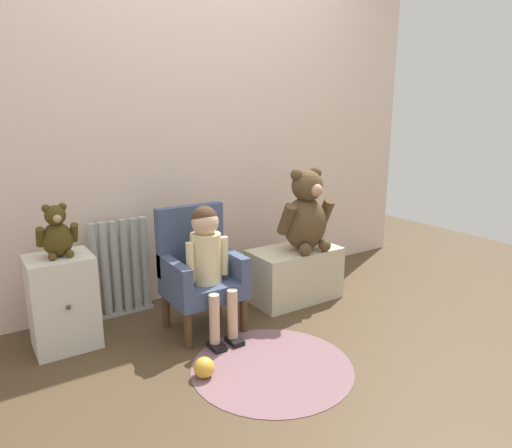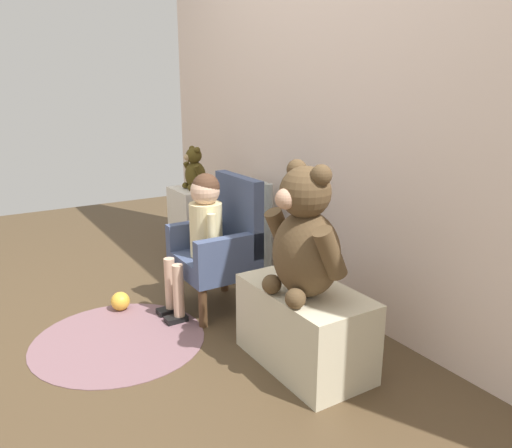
{
  "view_description": "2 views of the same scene",
  "coord_description": "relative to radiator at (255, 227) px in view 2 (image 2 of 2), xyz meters",
  "views": [
    {
      "loc": [
        -1.33,
        -1.67,
        1.23
      ],
      "look_at": [
        0.18,
        0.63,
        0.55
      ],
      "focal_mm": 32.0,
      "sensor_mm": 36.0,
      "label": 1
    },
    {
      "loc": [
        1.99,
        -0.58,
        1.17
      ],
      "look_at": [
        0.15,
        0.55,
        0.56
      ],
      "focal_mm": 35.0,
      "sensor_mm": 36.0,
      "label": 2
    }
  ],
  "objects": [
    {
      "name": "toy_ball",
      "position": [
        0.1,
        -0.91,
        -0.25
      ],
      "size": [
        0.1,
        0.1,
        0.1
      ],
      "primitive_type": "sphere",
      "color": "gold",
      "rests_on": "ground_plane"
    },
    {
      "name": "child_armchair",
      "position": [
        0.33,
        -0.41,
        0.05
      ],
      "size": [
        0.41,
        0.37,
        0.71
      ],
      "color": "#404D70",
      "rests_on": "ground_plane"
    },
    {
      "name": "floor_rug",
      "position": [
        0.42,
        -1.02,
        -0.3
      ],
      "size": [
        0.81,
        0.81,
        0.01
      ],
      "primitive_type": "cylinder",
      "color": "#7A575E",
      "rests_on": "ground_plane"
    },
    {
      "name": "small_teddy_bear",
      "position": [
        -0.38,
        -0.23,
        0.33
      ],
      "size": [
        0.2,
        0.14,
        0.28
      ],
      "color": "#433713",
      "rests_on": "small_dresser"
    },
    {
      "name": "large_teddy_bear",
      "position": [
        1.09,
        -0.44,
        0.29
      ],
      "size": [
        0.39,
        0.28,
        0.54
      ],
      "color": "brown",
      "rests_on": "low_bench"
    },
    {
      "name": "ground_plane",
      "position": [
        0.58,
        -0.99,
        -0.3
      ],
      "size": [
        6.0,
        6.0,
        0.0
      ],
      "primitive_type": "plane",
      "color": "#4B3925"
    },
    {
      "name": "small_dresser",
      "position": [
        -0.38,
        -0.23,
        -0.05
      ],
      "size": [
        0.32,
        0.3,
        0.51
      ],
      "color": "silver",
      "rests_on": "ground_plane"
    },
    {
      "name": "radiator",
      "position": [
        0.0,
        0.0,
        0.0
      ],
      "size": [
        0.37,
        0.05,
        0.6
      ],
      "color": "#A6B0AC",
      "rests_on": "ground_plane"
    },
    {
      "name": "child_figure",
      "position": [
        0.33,
        -0.52,
        0.18
      ],
      "size": [
        0.25,
        0.35,
        0.74
      ],
      "color": "beige",
      "rests_on": "ground_plane"
    },
    {
      "name": "low_bench",
      "position": [
        1.04,
        -0.39,
        -0.12
      ],
      "size": [
        0.6,
        0.33,
        0.35
      ],
      "primitive_type": "cube",
      "color": "beige",
      "rests_on": "ground_plane"
    },
    {
      "name": "back_wall",
      "position": [
        0.58,
        0.12,
        0.9
      ],
      "size": [
        3.8,
        0.05,
        2.4
      ],
      "primitive_type": "cube",
      "color": "beige",
      "rests_on": "ground_plane"
    }
  ]
}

